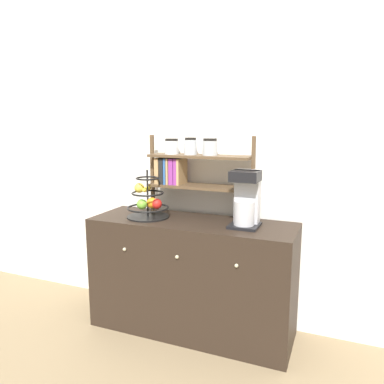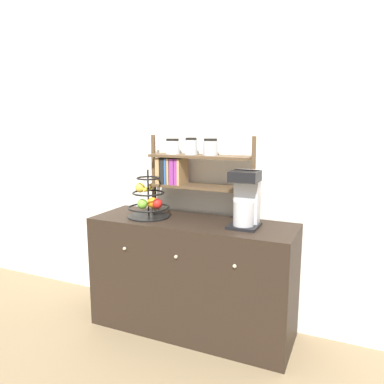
{
  "view_description": "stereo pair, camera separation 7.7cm",
  "coord_description": "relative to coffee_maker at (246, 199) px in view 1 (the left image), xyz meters",
  "views": [
    {
      "loc": [
        0.94,
        -2.04,
        1.44
      ],
      "look_at": [
        0.0,
        0.24,
        1.0
      ],
      "focal_mm": 35.0,
      "sensor_mm": 36.0,
      "label": 1
    },
    {
      "loc": [
        1.01,
        -2.01,
        1.44
      ],
      "look_at": [
        0.0,
        0.24,
        1.0
      ],
      "focal_mm": 35.0,
      "sensor_mm": 36.0,
      "label": 2
    }
  ],
  "objects": [
    {
      "name": "fruit_stand",
      "position": [
        -0.69,
        -0.04,
        -0.07
      ],
      "size": [
        0.3,
        0.3,
        0.34
      ],
      "color": "black",
      "rests_on": "sideboard"
    },
    {
      "name": "shelf_hutch",
      "position": [
        -0.46,
        0.12,
        0.18
      ],
      "size": [
        0.77,
        0.2,
        0.57
      ],
      "color": "brown",
      "rests_on": "sideboard"
    },
    {
      "name": "coffee_maker",
      "position": [
        0.0,
        0.0,
        0.0
      ],
      "size": [
        0.19,
        0.2,
        0.36
      ],
      "color": "black",
      "rests_on": "sideboard"
    },
    {
      "name": "sideboard",
      "position": [
        -0.37,
        -0.01,
        -0.58
      ],
      "size": [
        1.4,
        0.49,
        0.8
      ],
      "color": "black",
      "rests_on": "ground_plane"
    },
    {
      "name": "wall_back",
      "position": [
        -0.37,
        0.27,
        0.33
      ],
      "size": [
        7.0,
        0.05,
        2.6
      ],
      "primitive_type": "cube",
      "color": "silver",
      "rests_on": "ground_plane"
    },
    {
      "name": "ground_plane",
      "position": [
        -0.37,
        -0.25,
        -0.97
      ],
      "size": [
        12.0,
        12.0,
        0.0
      ],
      "primitive_type": "plane",
      "color": "#847051"
    }
  ]
}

